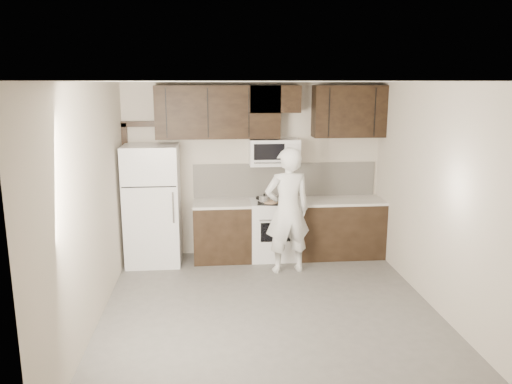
{
  "coord_description": "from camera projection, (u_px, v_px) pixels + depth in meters",
  "views": [
    {
      "loc": [
        -0.68,
        -5.47,
        2.69
      ],
      "look_at": [
        -0.09,
        0.9,
        1.28
      ],
      "focal_mm": 35.0,
      "sensor_mm": 36.0,
      "label": 1
    }
  ],
  "objects": [
    {
      "name": "refrigerator",
      "position": [
        153.0,
        205.0,
        7.46
      ],
      "size": [
        0.8,
        0.76,
        1.8
      ],
      "color": "white",
      "rests_on": "floor"
    },
    {
      "name": "upper_cabinets",
      "position": [
        268.0,
        110.0,
        7.5
      ],
      "size": [
        3.48,
        0.35,
        0.78
      ],
      "color": "black",
      "rests_on": "back_wall"
    },
    {
      "name": "baking_tray",
      "position": [
        270.0,
        203.0,
        7.49
      ],
      "size": [
        0.41,
        0.34,
        0.02
      ],
      "primitive_type": "cube",
      "rotation": [
        0.0,
        0.0,
        -0.2
      ],
      "color": "black",
      "rests_on": "counter_run"
    },
    {
      "name": "backsplash",
      "position": [
        285.0,
        180.0,
        7.92
      ],
      "size": [
        2.9,
        0.02,
        0.54
      ],
      "primitive_type": "cube",
      "color": "beige",
      "rests_on": "counter_run"
    },
    {
      "name": "pizza",
      "position": [
        270.0,
        202.0,
        7.49
      ],
      "size": [
        0.29,
        0.29,
        0.02
      ],
      "primitive_type": "cylinder",
      "rotation": [
        0.0,
        0.0,
        -0.2
      ],
      "color": "tan",
      "rests_on": "baking_tray"
    },
    {
      "name": "counter_run",
      "position": [
        294.0,
        229.0,
        7.8
      ],
      "size": [
        2.95,
        0.64,
        0.91
      ],
      "color": "black",
      "rests_on": "floor"
    },
    {
      "name": "door_trim",
      "position": [
        130.0,
        179.0,
        7.66
      ],
      "size": [
        0.5,
        0.08,
        2.12
      ],
      "color": "black",
      "rests_on": "floor"
    },
    {
      "name": "back_wall",
      "position": [
        254.0,
        170.0,
        7.85
      ],
      "size": [
        4.0,
        0.0,
        4.0
      ],
      "primitive_type": "plane",
      "rotation": [
        1.57,
        0.0,
        0.0
      ],
      "color": "beige",
      "rests_on": "ground"
    },
    {
      "name": "floor",
      "position": [
        270.0,
        313.0,
        5.95
      ],
      "size": [
        4.5,
        4.5,
        0.0
      ],
      "primitive_type": "plane",
      "color": "#595653",
      "rests_on": "ground"
    },
    {
      "name": "microwave",
      "position": [
        274.0,
        152.0,
        7.63
      ],
      "size": [
        0.76,
        0.42,
        0.4
      ],
      "color": "white",
      "rests_on": "upper_cabinets"
    },
    {
      "name": "saucepan",
      "position": [
        264.0,
        199.0,
        7.5
      ],
      "size": [
        0.27,
        0.16,
        0.15
      ],
      "color": "silver",
      "rests_on": "stove"
    },
    {
      "name": "stove",
      "position": [
        275.0,
        229.0,
        7.77
      ],
      "size": [
        0.76,
        0.66,
        0.94
      ],
      "color": "white",
      "rests_on": "floor"
    },
    {
      "name": "ceiling",
      "position": [
        272.0,
        82.0,
        5.38
      ],
      "size": [
        4.5,
        4.5,
        0.0
      ],
      "primitive_type": "plane",
      "rotation": [
        3.14,
        0.0,
        0.0
      ],
      "color": "white",
      "rests_on": "back_wall"
    },
    {
      "name": "person",
      "position": [
        287.0,
        211.0,
        7.09
      ],
      "size": [
        0.72,
        0.53,
        1.82
      ],
      "primitive_type": "imported",
      "rotation": [
        0.0,
        0.0,
        3.3
      ],
      "color": "white",
      "rests_on": "floor"
    }
  ]
}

